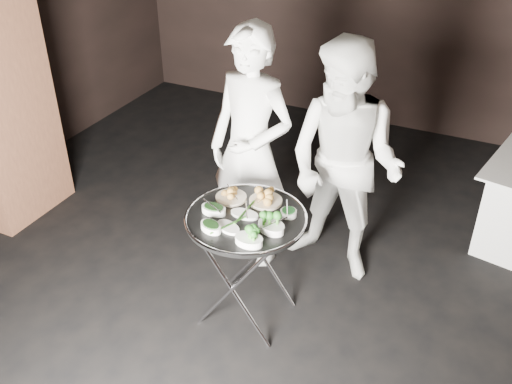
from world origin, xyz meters
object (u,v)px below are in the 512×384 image
at_px(tray_stand, 246,263).
at_px(waiter_right, 344,166).
at_px(serving_tray, 246,218).
at_px(waiter_left, 251,151).

height_order(tray_stand, waiter_right, waiter_right).
relative_size(serving_tray, waiter_right, 0.43).
distance_m(waiter_left, waiter_right, 0.70).
bearing_deg(waiter_left, tray_stand, -58.55).
height_order(tray_stand, serving_tray, serving_tray).
distance_m(serving_tray, waiter_left, 0.73).
bearing_deg(serving_tray, tray_stand, -90.00).
bearing_deg(waiter_left, waiter_right, 18.11).
xyz_separation_m(serving_tray, waiter_left, (-0.29, 0.66, 0.10)).
bearing_deg(waiter_right, serving_tray, -106.96).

